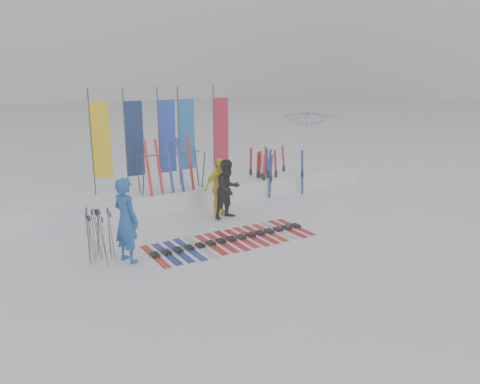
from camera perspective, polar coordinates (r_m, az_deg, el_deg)
ground at (r=11.92m, az=3.17°, el=-6.44°), size 120.00×120.00×0.00m
snow_bank at (r=15.67m, az=-6.30°, el=-0.22°), size 14.00×1.60×0.60m
person_blue at (r=10.91m, az=-13.71°, el=-3.37°), size 0.69×0.84×1.97m
person_black at (r=13.80m, az=-1.47°, el=0.35°), size 0.96×0.81×1.77m
person_yellow at (r=14.09m, az=-2.58°, el=0.62°), size 1.10×0.62×1.76m
tent_canopy at (r=18.71m, az=8.34°, el=5.65°), size 3.65×3.70×2.86m
ski_row at (r=12.17m, az=-1.07°, el=-5.79°), size 4.35×1.70×0.07m
pole_cluster at (r=11.30m, az=-16.88°, el=-5.04°), size 0.58×0.93×1.25m
feather_flags at (r=15.18m, az=-9.34°, el=6.69°), size 4.64×0.22×3.20m
ski_rack at (r=14.78m, az=-8.38°, el=3.13°), size 2.04×0.80×1.23m
upright_skis at (r=16.68m, az=3.56°, el=2.46°), size 1.58×1.22×1.67m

